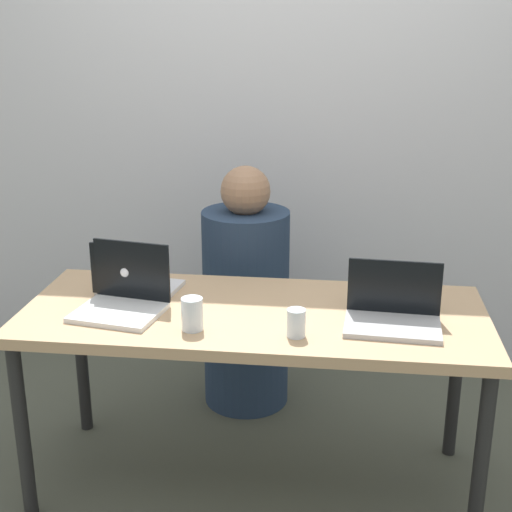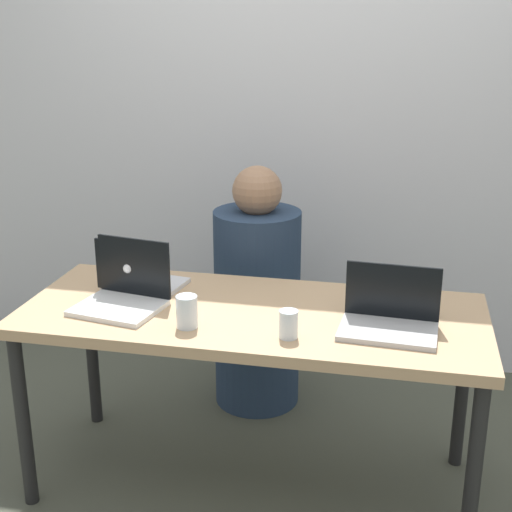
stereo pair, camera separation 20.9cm
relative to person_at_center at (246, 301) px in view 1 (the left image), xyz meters
name	(u,v)px [view 1 (the left image)]	position (x,y,z in m)	size (l,w,h in m)	color
ground_plane	(254,481)	(0.11, -0.63, -0.49)	(12.00, 12.00, 0.00)	#484B3E
back_wall	(285,95)	(0.11, 0.56, 0.85)	(4.50, 0.10, 2.68)	silver
desk	(254,328)	(0.11, -0.63, 0.16)	(1.64, 0.67, 0.71)	tan
person_at_center	(246,301)	(0.00, 0.00, 0.00)	(0.45, 0.45, 1.10)	#23354C
laptop_front_right	(393,312)	(0.59, -0.69, 0.27)	(0.33, 0.25, 0.21)	#B4B5B5
laptop_front_left	(123,297)	(-0.34, -0.68, 0.27)	(0.33, 0.29, 0.23)	silver
laptop_back_left	(136,282)	(-0.34, -0.52, 0.27)	(0.31, 0.26, 0.21)	silver
water_glass_right	(296,325)	(0.28, -0.82, 0.26)	(0.06, 0.06, 0.09)	silver
water_glass_left	(192,316)	(-0.07, -0.81, 0.27)	(0.07, 0.07, 0.11)	silver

